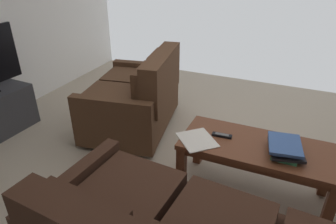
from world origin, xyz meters
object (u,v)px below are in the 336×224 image
loose_magazine (197,140)px  coffee_table (257,153)px  loveseat_near (137,98)px  book_stack (285,148)px  tv_remote (222,135)px

loose_magazine → coffee_table: bearing=152.2°
loveseat_near → book_stack: size_ratio=3.82×
tv_remote → loose_magazine: bearing=39.0°
loveseat_near → tv_remote: (-1.09, 0.55, 0.11)m
loveseat_near → loose_magazine: (-0.93, 0.69, 0.11)m
loveseat_near → book_stack: bearing=159.1°
book_stack → loose_magazine: book_stack is taller
tv_remote → loose_magazine: 0.21m
coffee_table → loose_magazine: (0.45, 0.13, 0.08)m
loveseat_near → coffee_table: size_ratio=1.10×
loveseat_near → tv_remote: loveseat_near is taller
coffee_table → loose_magazine: bearing=15.5°
loveseat_near → coffee_table: loveseat_near is taller
loose_magazine → book_stack: bearing=144.3°
loveseat_near → coffee_table: (-1.38, 0.56, 0.03)m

